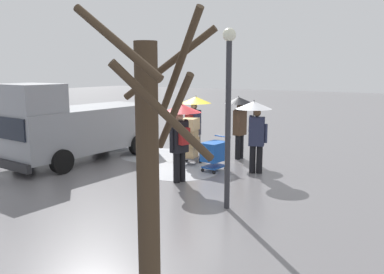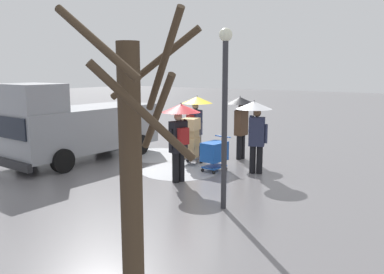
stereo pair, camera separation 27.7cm
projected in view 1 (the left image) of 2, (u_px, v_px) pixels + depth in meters
name	position (u px, v px, depth m)	size (l,w,h in m)	color
ground_plane	(194.00, 168.00, 12.42)	(90.00, 90.00, 0.00)	slate
slush_patch_near_cluster	(155.00, 155.00, 14.33)	(2.50, 2.50, 0.01)	#999BA0
slush_patch_under_van	(180.00, 171.00, 12.12)	(2.35, 2.35, 0.01)	#999BA0
slush_patch_far_side	(117.00, 146.00, 16.04)	(2.24, 2.24, 0.01)	#ADAFB5
cargo_van_parked_right	(76.00, 126.00, 13.26)	(2.39, 5.43, 2.60)	gray
shopping_cart_vendor	(214.00, 152.00, 12.01)	(0.64, 0.87, 1.02)	#1951B2
hand_dolly_boxes	(190.00, 138.00, 12.81)	(0.63, 0.78, 1.49)	#515156
pedestrian_pink_side	(239.00, 113.00, 13.46)	(1.04, 1.04, 2.15)	black
pedestrian_black_side	(181.00, 124.00, 10.70)	(1.04, 1.04, 2.15)	black
pedestrian_white_side	(195.00, 113.00, 13.61)	(1.04, 1.04, 2.15)	black
pedestrian_far_side	(255.00, 120.00, 11.64)	(1.04, 1.04, 2.15)	black
bare_tree_near	(151.00, 180.00, 4.25)	(1.41, 1.42, 3.64)	#423323
street_lamp	(228.00, 100.00, 8.49)	(0.28, 0.28, 3.86)	#2D2D33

